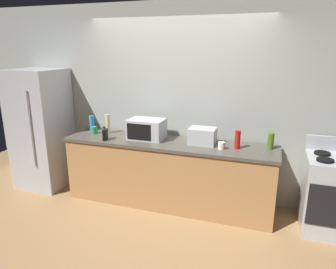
{
  "coord_description": "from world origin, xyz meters",
  "views": [
    {
      "loc": [
        1.26,
        -3.29,
        2.11
      ],
      "look_at": [
        0.0,
        0.4,
        1.0
      ],
      "focal_mm": 32.99,
      "sensor_mm": 36.0,
      "label": 1
    }
  ],
  "objects_px": {
    "refrigerator": "(42,129)",
    "microwave": "(147,129)",
    "bottle_hot_sauce": "(238,140)",
    "mug_white": "(222,146)",
    "bottle_vinegar": "(108,124)",
    "bottle_spray_cleaner": "(92,123)",
    "bottle_olive_oil": "(271,141)",
    "mug_green": "(94,130)",
    "toaster_oven": "(202,136)",
    "stove_range": "(331,194)",
    "cordless_phone": "(105,135)"
  },
  "relations": [
    {
      "from": "bottle_hot_sauce",
      "to": "bottle_olive_oil",
      "type": "bearing_deg",
      "value": 17.14
    },
    {
      "from": "bottle_spray_cleaner",
      "to": "bottle_vinegar",
      "type": "relative_size",
      "value": 0.81
    },
    {
      "from": "toaster_oven",
      "to": "mug_white",
      "type": "relative_size",
      "value": 3.75
    },
    {
      "from": "cordless_phone",
      "to": "bottle_spray_cleaner",
      "type": "height_order",
      "value": "bottle_spray_cleaner"
    },
    {
      "from": "refrigerator",
      "to": "mug_green",
      "type": "relative_size",
      "value": 17.87
    },
    {
      "from": "toaster_oven",
      "to": "cordless_phone",
      "type": "distance_m",
      "value": 1.3
    },
    {
      "from": "stove_range",
      "to": "microwave",
      "type": "bearing_deg",
      "value": 178.82
    },
    {
      "from": "bottle_hot_sauce",
      "to": "toaster_oven",
      "type": "bearing_deg",
      "value": 173.51
    },
    {
      "from": "stove_range",
      "to": "bottle_olive_oil",
      "type": "distance_m",
      "value": 0.9
    },
    {
      "from": "microwave",
      "to": "mug_green",
      "type": "distance_m",
      "value": 0.82
    },
    {
      "from": "toaster_oven",
      "to": "cordless_phone",
      "type": "relative_size",
      "value": 2.27
    },
    {
      "from": "bottle_hot_sauce",
      "to": "mug_white",
      "type": "distance_m",
      "value": 0.21
    },
    {
      "from": "cordless_phone",
      "to": "bottle_olive_oil",
      "type": "bearing_deg",
      "value": -6.68
    },
    {
      "from": "toaster_oven",
      "to": "bottle_vinegar",
      "type": "distance_m",
      "value": 1.42
    },
    {
      "from": "toaster_oven",
      "to": "bottle_olive_oil",
      "type": "xyz_separation_m",
      "value": [
        0.84,
        0.07,
        -0.0
      ]
    },
    {
      "from": "cordless_phone",
      "to": "bottle_hot_sauce",
      "type": "relative_size",
      "value": 0.65
    },
    {
      "from": "refrigerator",
      "to": "mug_green",
      "type": "distance_m",
      "value": 0.91
    },
    {
      "from": "stove_range",
      "to": "mug_green",
      "type": "relative_size",
      "value": 10.72
    },
    {
      "from": "bottle_hot_sauce",
      "to": "mug_green",
      "type": "xyz_separation_m",
      "value": [
        -2.04,
        0.03,
        -0.07
      ]
    },
    {
      "from": "stove_range",
      "to": "bottle_vinegar",
      "type": "xyz_separation_m",
      "value": [
        -2.97,
        0.13,
        0.58
      ]
    },
    {
      "from": "refrigerator",
      "to": "bottle_spray_cleaner",
      "type": "xyz_separation_m",
      "value": [
        0.78,
        0.19,
        0.11
      ]
    },
    {
      "from": "refrigerator",
      "to": "bottle_spray_cleaner",
      "type": "distance_m",
      "value": 0.81
    },
    {
      "from": "refrigerator",
      "to": "bottle_vinegar",
      "type": "relative_size",
      "value": 6.59
    },
    {
      "from": "toaster_oven",
      "to": "bottle_hot_sauce",
      "type": "height_order",
      "value": "bottle_hot_sauce"
    },
    {
      "from": "bottle_olive_oil",
      "to": "mug_white",
      "type": "relative_size",
      "value": 2.22
    },
    {
      "from": "toaster_oven",
      "to": "mug_green",
      "type": "xyz_separation_m",
      "value": [
        -1.59,
        -0.02,
        -0.05
      ]
    },
    {
      "from": "bottle_spray_cleaner",
      "to": "bottle_hot_sauce",
      "type": "relative_size",
      "value": 0.96
    },
    {
      "from": "bottle_spray_cleaner",
      "to": "bottle_olive_oil",
      "type": "bearing_deg",
      "value": -1.44
    },
    {
      "from": "bottle_hot_sauce",
      "to": "mug_white",
      "type": "relative_size",
      "value": 2.55
    },
    {
      "from": "bottle_hot_sauce",
      "to": "cordless_phone",
      "type": "bearing_deg",
      "value": -173.4
    },
    {
      "from": "refrigerator",
      "to": "cordless_phone",
      "type": "xyz_separation_m",
      "value": [
        1.22,
        -0.19,
        0.07
      ]
    },
    {
      "from": "stove_range",
      "to": "bottle_hot_sauce",
      "type": "height_order",
      "value": "bottle_hot_sauce"
    },
    {
      "from": "bottle_spray_cleaner",
      "to": "mug_white",
      "type": "bearing_deg",
      "value": -7.65
    },
    {
      "from": "microwave",
      "to": "bottle_spray_cleaner",
      "type": "height_order",
      "value": "microwave"
    },
    {
      "from": "mug_green",
      "to": "bottle_vinegar",
      "type": "bearing_deg",
      "value": 27.88
    },
    {
      "from": "bottle_spray_cleaner",
      "to": "bottle_hot_sauce",
      "type": "bearing_deg",
      "value": -4.83
    },
    {
      "from": "toaster_oven",
      "to": "bottle_spray_cleaner",
      "type": "height_order",
      "value": "bottle_spray_cleaner"
    },
    {
      "from": "toaster_oven",
      "to": "bottle_spray_cleaner",
      "type": "relative_size",
      "value": 1.54
    },
    {
      "from": "bottle_spray_cleaner",
      "to": "bottle_olive_oil",
      "type": "xyz_separation_m",
      "value": [
        2.56,
        -0.06,
        -0.01
      ]
    },
    {
      "from": "bottle_spray_cleaner",
      "to": "bottle_vinegar",
      "type": "height_order",
      "value": "bottle_vinegar"
    },
    {
      "from": "refrigerator",
      "to": "microwave",
      "type": "bearing_deg",
      "value": 1.6
    },
    {
      "from": "bottle_olive_oil",
      "to": "mug_white",
      "type": "xyz_separation_m",
      "value": [
        -0.57,
        -0.2,
        -0.06
      ]
    },
    {
      "from": "toaster_oven",
      "to": "bottle_hot_sauce",
      "type": "distance_m",
      "value": 0.45
    },
    {
      "from": "bottle_vinegar",
      "to": "mug_white",
      "type": "height_order",
      "value": "bottle_vinegar"
    },
    {
      "from": "stove_range",
      "to": "mug_green",
      "type": "distance_m",
      "value": 3.18
    },
    {
      "from": "refrigerator",
      "to": "mug_white",
      "type": "bearing_deg",
      "value": -1.56
    },
    {
      "from": "microwave",
      "to": "bottle_hot_sauce",
      "type": "relative_size",
      "value": 2.07
    },
    {
      "from": "toaster_oven",
      "to": "bottle_olive_oil",
      "type": "bearing_deg",
      "value": 4.64
    },
    {
      "from": "microwave",
      "to": "bottle_hot_sauce",
      "type": "bearing_deg",
      "value": -1.83
    },
    {
      "from": "microwave",
      "to": "toaster_oven",
      "type": "xyz_separation_m",
      "value": [
        0.77,
        0.01,
        -0.03
      ]
    }
  ]
}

